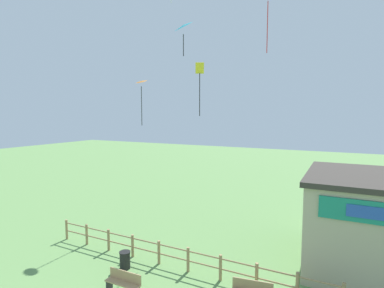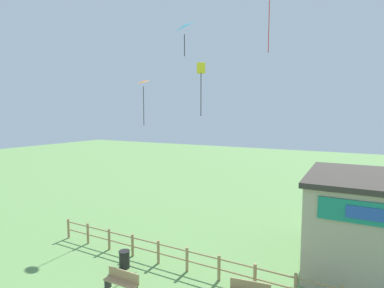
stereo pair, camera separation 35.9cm
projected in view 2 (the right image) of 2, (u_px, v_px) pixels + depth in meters
The scene contains 6 objects.
wooden_fence at pixel (172, 254), 14.41m from camera, with size 14.80×0.14×1.17m.
park_bench_near_fence at pixel (122, 281), 12.37m from camera, with size 1.59×0.43×0.91m.
trash_bin at pixel (124, 259), 14.40m from camera, with size 0.54×0.54×0.83m.
kite_cyan_delta at pixel (184, 26), 17.60m from camera, with size 1.60×1.55×2.11m.
kite_orange_delta at pixel (143, 85), 20.93m from camera, with size 1.03×1.02×3.23m.
kite_yellow_diamond at pixel (201, 80), 18.84m from camera, with size 0.66×0.60×3.32m.
Camera 2 is at (7.42, -5.45, 7.33)m, focal length 28.00 mm.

